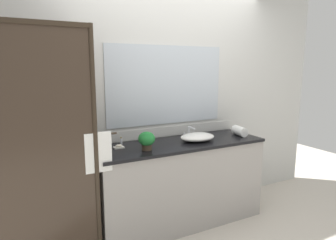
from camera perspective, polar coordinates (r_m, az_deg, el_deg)
ground_plane at (r=3.42m, az=2.36°, el=-19.11°), size 8.00×8.00×0.00m
wall_back_with_mirror at (r=3.31m, az=-0.45°, el=3.76°), size 4.40×0.06×2.60m
vanity_cabinet at (r=3.23m, az=2.33°, el=-12.05°), size 1.80×0.58×0.90m
shower_enclosure at (r=2.49m, az=-21.57°, el=-5.58°), size 1.20×0.59×2.00m
sink_basin at (r=3.15m, az=5.70°, el=-3.28°), size 0.38×0.28×0.08m
faucet at (r=3.29m, az=4.15°, el=-2.67°), size 0.17×0.14×0.13m
potted_plant at (r=2.79m, az=-4.15°, el=-3.82°), size 0.16×0.16×0.17m
soap_dish at (r=2.91m, az=-9.49°, el=-5.09°), size 0.10×0.07×0.04m
amenity_bottle_lotion at (r=2.64m, az=-11.55°, el=-6.23°), size 0.03×0.03×0.08m
amenity_bottle_body_wash at (r=3.04m, az=-9.05°, el=-4.00°), size 0.02×0.02×0.08m
rolled_towel_near_edge at (r=3.48m, az=13.70°, el=-2.08°), size 0.13×0.22×0.10m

